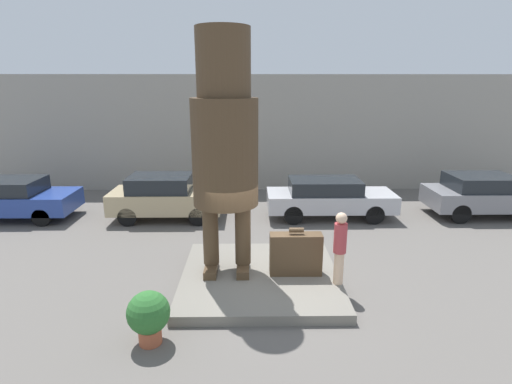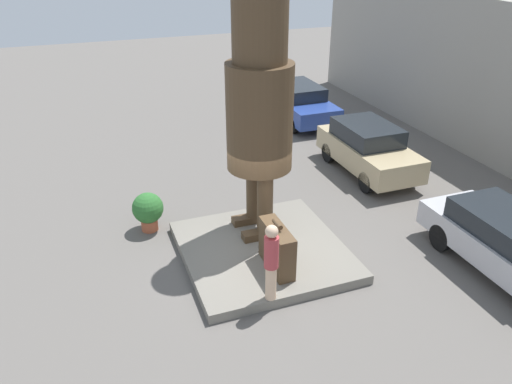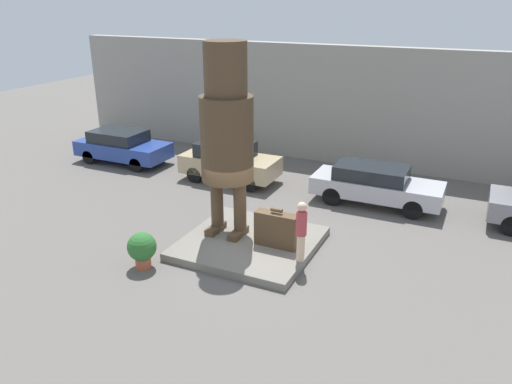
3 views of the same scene
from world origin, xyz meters
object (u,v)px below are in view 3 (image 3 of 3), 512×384
Objects in this scene: giant_suitcase at (276,229)px; parked_car_silver at (375,184)px; parked_car_blue at (122,146)px; parked_car_tan at (229,161)px; tourist at (301,229)px; statue_figure at (227,127)px; planter_pot at (142,248)px.

giant_suitcase is 5.34m from parked_car_silver.
parked_car_tan reaches higher than parked_car_blue.
tourist is 0.44× the size of parked_car_tan.
statue_figure reaches higher than planter_pot.
parked_car_silver reaches higher than giant_suitcase.
parked_car_blue is at bearing 132.27° from planter_pot.
parked_car_silver is 4.34× the size of planter_pot.
tourist is 1.65× the size of planter_pot.
parked_car_blue is 4.03× the size of planter_pot.
giant_suitcase is at bearing -27.18° from parked_car_blue.
parked_car_silver is (6.04, 0.05, -0.06)m from parked_car_tan.
parked_car_tan is 0.86× the size of parked_car_silver.
planter_pot is at bearing -141.85° from giant_suitcase.
giant_suitcase is 0.73× the size of tourist.
tourist reaches higher than parked_car_blue.
tourist is 4.49m from planter_pot.
planter_pot is (6.79, -7.47, -0.18)m from parked_car_blue.
tourist is (2.68, -0.75, -2.44)m from statue_figure.
parked_car_blue is 5.61m from parked_car_tan.
parked_car_tan is 7.49m from planter_pot.
giant_suitcase is 11.09m from parked_car_blue.
statue_figure is at bearing -61.97° from parked_car_tan.
tourist is (0.96, -0.53, 0.44)m from giant_suitcase.
parked_car_blue is (-9.86, 5.06, 0.02)m from giant_suitcase.
parked_car_tan is 3.72× the size of planter_pot.
statue_figure reaches higher than parked_car_tan.
parked_car_tan is (-4.26, 4.99, 0.08)m from giant_suitcase.
parked_car_blue is at bearing 179.87° from parked_car_silver.
tourist reaches higher than parked_car_silver.
giant_suitcase is at bearing 38.15° from planter_pot.
parked_car_tan is 6.04m from parked_car_silver.
statue_figure is 1.45× the size of parked_car_tan.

